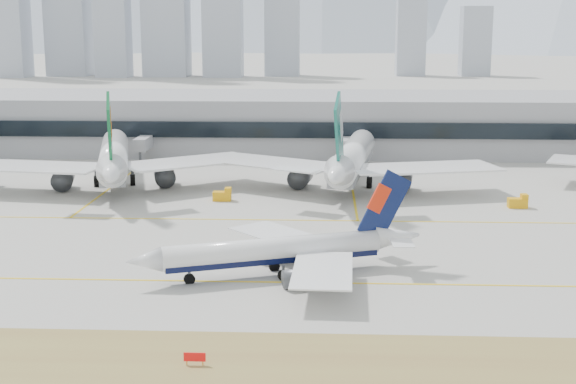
{
  "coord_description": "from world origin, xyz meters",
  "views": [
    {
      "loc": [
        5.24,
        -106.17,
        32.94
      ],
      "look_at": [
        -0.49,
        18.0,
        7.5
      ],
      "focal_mm": 50.0,
      "sensor_mm": 36.0,
      "label": 1
    }
  ],
  "objects_px": {
    "terminal": "(306,122)",
    "widebody_cathay": "(351,160)",
    "widebody_eva": "(114,159)",
    "taxiing_airliner": "(283,251)"
  },
  "relations": [
    {
      "from": "terminal",
      "to": "widebody_cathay",
      "type": "bearing_deg",
      "value": -78.94
    },
    {
      "from": "widebody_eva",
      "to": "taxiing_airliner",
      "type": "bearing_deg",
      "value": -160.86
    },
    {
      "from": "taxiing_airliner",
      "to": "widebody_cathay",
      "type": "relative_size",
      "value": 0.65
    },
    {
      "from": "widebody_cathay",
      "to": "terminal",
      "type": "distance_m",
      "value": 56.38
    },
    {
      "from": "widebody_eva",
      "to": "widebody_cathay",
      "type": "bearing_deg",
      "value": -102.81
    },
    {
      "from": "terminal",
      "to": "taxiing_airliner",
      "type": "bearing_deg",
      "value": -90.1
    },
    {
      "from": "terminal",
      "to": "widebody_eva",
      "type": "bearing_deg",
      "value": -124.91
    },
    {
      "from": "taxiing_airliner",
      "to": "widebody_cathay",
      "type": "distance_m",
      "value": 62.11
    },
    {
      "from": "widebody_cathay",
      "to": "taxiing_airliner",
      "type": "bearing_deg",
      "value": 177.7
    },
    {
      "from": "taxiing_airliner",
      "to": "widebody_cathay",
      "type": "height_order",
      "value": "widebody_cathay"
    }
  ]
}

